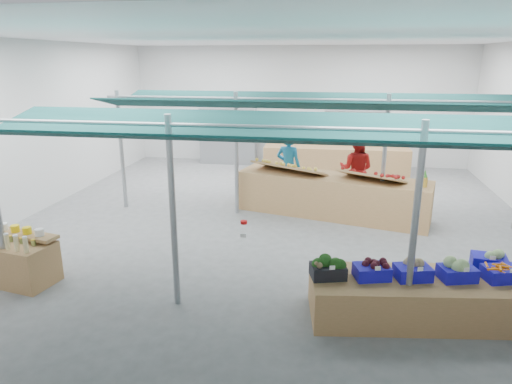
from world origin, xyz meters
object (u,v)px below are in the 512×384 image
fruit_counter (332,196)px  vendor_left (288,167)px  veg_counter (422,298)px  bottle_shelf (12,258)px  vendor_right (356,169)px

fruit_counter → vendor_left: size_ratio=2.50×
veg_counter → bottle_shelf: bearing=171.6°
fruit_counter → vendor_right: 1.33m
veg_counter → vendor_right: size_ratio=1.77×
vendor_left → fruit_counter: bearing=151.5°
bottle_shelf → vendor_left: (4.27, 5.55, 0.53)m
veg_counter → vendor_right: (-0.81, 5.62, 0.61)m
bottle_shelf → vendor_left: vendor_left is taller
fruit_counter → bottle_shelf: bearing=-126.9°
veg_counter → vendor_left: bearing=107.1°
vendor_left → vendor_right: same height
bottle_shelf → vendor_left: 7.02m
bottle_shelf → fruit_counter: 7.05m
bottle_shelf → fruit_counter: (5.47, 4.45, 0.10)m
bottle_shelf → fruit_counter: bottle_shelf is taller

